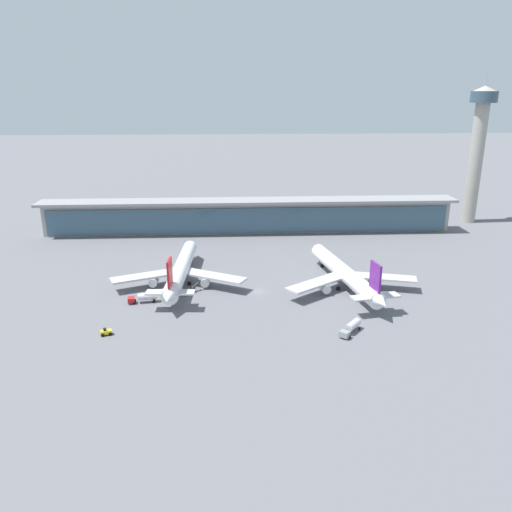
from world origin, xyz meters
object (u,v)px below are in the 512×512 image
airliner_left_stand (181,270)px  service_truck_near_nose_yellow (106,332)px  airliner_centre_stand (345,274)px  control_tower (478,144)px  service_truck_under_wing_grey (351,327)px  service_truck_mid_apron_yellow (371,292)px  service_truck_by_tail_red (144,297)px  service_truck_on_taxiway_blue (189,291)px

airliner_left_stand → service_truck_near_nose_yellow: bearing=-114.5°
airliner_centre_stand → control_tower: bearing=46.5°
service_truck_under_wing_grey → service_truck_mid_apron_yellow: (12.32, 25.73, -0.90)m
service_truck_mid_apron_yellow → service_truck_by_tail_red: service_truck_by_tail_red is taller
airliner_left_stand → control_tower: (132.58, 76.71, 32.35)m
service_truck_on_taxiway_blue → control_tower: 159.39m
service_truck_under_wing_grey → control_tower: (84.64, 115.27, 35.46)m
airliner_centre_stand → service_truck_near_nose_yellow: 76.10m
service_truck_under_wing_grey → service_truck_on_taxiway_blue: (-44.91, 29.84, -0.90)m
airliner_left_stand → service_truck_mid_apron_yellow: 61.74m
service_truck_by_tail_red → control_tower: size_ratio=0.13×
airliner_centre_stand → service_truck_mid_apron_yellow: (6.86, -6.23, -4.01)m
airliner_left_stand → service_truck_by_tail_red: 18.42m
airliner_left_stand → service_truck_under_wing_grey: bearing=-38.8°
airliner_centre_stand → airliner_left_stand: bearing=173.0°
service_truck_on_taxiway_blue → control_tower: control_tower is taller
service_truck_on_taxiway_blue → service_truck_near_nose_yellow: bearing=-125.3°
service_truck_near_nose_yellow → control_tower: (149.11, 113.05, 36.30)m
service_truck_mid_apron_yellow → control_tower: (72.32, 89.54, 36.36)m
airliner_centre_stand → service_truck_on_taxiway_blue: size_ratio=9.79×
service_truck_mid_apron_yellow → service_truck_by_tail_red: (-70.20, -2.36, 0.90)m
airliner_left_stand → service_truck_on_taxiway_blue: 10.06m
service_truck_under_wing_grey → service_truck_by_tail_red: bearing=158.0°
airliner_centre_stand → service_truck_by_tail_red: bearing=-172.3°
service_truck_on_taxiway_blue → service_truck_mid_apron_yellow: bearing=-4.1°
service_truck_near_nose_yellow → service_truck_by_tail_red: bearing=72.7°
airliner_left_stand → service_truck_near_nose_yellow: (-16.53, -36.35, -3.95)m
service_truck_near_nose_yellow → service_truck_under_wing_grey: 64.51m
airliner_left_stand → service_truck_under_wing_grey: airliner_left_stand is taller
service_truck_near_nose_yellow → service_truck_under_wing_grey: bearing=-2.0°
service_truck_by_tail_red → service_truck_under_wing_grey: bearing=-22.0°
service_truck_by_tail_red → control_tower: bearing=32.8°
airliner_centre_stand → service_truck_near_nose_yellow: airliner_centre_stand is taller
control_tower → airliner_centre_stand: bearing=-133.5°
airliner_centre_stand → service_truck_on_taxiway_blue: airliner_centre_stand is taller
service_truck_mid_apron_yellow → control_tower: control_tower is taller
service_truck_under_wing_grey → control_tower: 147.34m
service_truck_under_wing_grey → airliner_left_stand: bearing=141.2°
service_truck_on_taxiway_blue → control_tower: (129.55, 85.43, 36.36)m
service_truck_under_wing_grey → service_truck_by_tail_red: same height
airliner_left_stand → service_truck_mid_apron_yellow: bearing=-12.0°
airliner_centre_stand → service_truck_under_wing_grey: 32.58m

